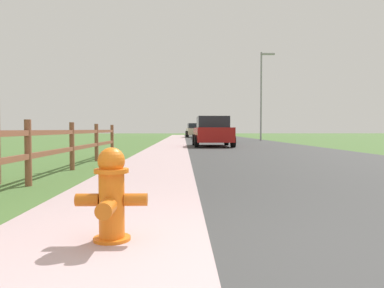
% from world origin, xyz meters
% --- Properties ---
extents(ground_plane, '(120.00, 120.00, 0.00)m').
position_xyz_m(ground_plane, '(0.00, 25.00, 0.00)').
color(ground_plane, '#496C33').
extents(road_asphalt, '(7.00, 66.00, 0.01)m').
position_xyz_m(road_asphalt, '(3.50, 27.00, 0.00)').
color(road_asphalt, '#383838').
rests_on(road_asphalt, ground).
extents(curb_concrete, '(6.00, 66.00, 0.01)m').
position_xyz_m(curb_concrete, '(-3.00, 27.00, 0.00)').
color(curb_concrete, '#B99C9F').
rests_on(curb_concrete, ground).
extents(grass_verge, '(5.00, 66.00, 0.00)m').
position_xyz_m(grass_verge, '(-4.50, 27.00, 0.01)').
color(grass_verge, '#496C33').
rests_on(grass_verge, ground).
extents(fire_hydrant, '(0.60, 0.49, 0.78)m').
position_xyz_m(fire_hydrant, '(-0.82, 0.76, 0.39)').
color(fire_hydrant, orange).
rests_on(fire_hydrant, ground).
extents(rail_fence, '(0.11, 12.12, 1.09)m').
position_xyz_m(rail_fence, '(-2.75, 4.99, 0.64)').
color(rail_fence, brown).
rests_on(rail_fence, ground).
extents(parked_suv_red, '(2.16, 4.28, 1.65)m').
position_xyz_m(parked_suv_red, '(1.41, 18.19, 0.81)').
color(parked_suv_red, maroon).
rests_on(parked_suv_red, ground).
extents(parked_car_white, '(2.11, 4.62, 1.47)m').
position_xyz_m(parked_car_white, '(2.12, 26.68, 0.75)').
color(parked_car_white, white).
rests_on(parked_car_white, ground).
extents(parked_car_black, '(2.27, 4.89, 1.66)m').
position_xyz_m(parked_car_black, '(2.16, 34.34, 0.82)').
color(parked_car_black, black).
rests_on(parked_car_black, ground).
extents(parked_car_beige, '(2.17, 4.80, 1.66)m').
position_xyz_m(parked_car_beige, '(1.17, 42.03, 0.85)').
color(parked_car_beige, '#C6B793').
rests_on(parked_car_beige, ground).
extents(street_lamp, '(1.17, 0.20, 7.33)m').
position_xyz_m(street_lamp, '(6.38, 28.66, 4.29)').
color(street_lamp, gray).
rests_on(street_lamp, ground).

